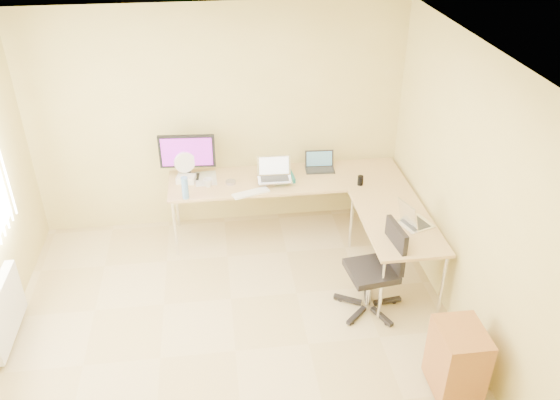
{
  "coord_description": "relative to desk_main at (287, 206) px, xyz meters",
  "views": [
    {
      "loc": [
        -0.08,
        -3.75,
        3.84
      ],
      "look_at": [
        0.55,
        1.1,
        0.9
      ],
      "focal_mm": 36.63,
      "sensor_mm": 36.0,
      "label": 1
    }
  ],
  "objects": [
    {
      "name": "laptop_black",
      "position": [
        0.41,
        0.14,
        0.47
      ],
      "size": [
        0.35,
        0.26,
        0.21
      ],
      "primitive_type": "cube",
      "rotation": [
        0.0,
        0.0,
        -0.06
      ],
      "color": "black",
      "rests_on": "desk_main"
    },
    {
      "name": "black_cup",
      "position": [
        0.78,
        -0.26,
        0.42
      ],
      "size": [
        0.07,
        0.07,
        0.11
      ],
      "primitive_type": "cylinder",
      "rotation": [
        0.0,
        0.0,
        -0.11
      ],
      "color": "black",
      "rests_on": "desk_main"
    },
    {
      "name": "desk_fan",
      "position": [
        -1.13,
        0.16,
        0.52
      ],
      "size": [
        0.3,
        0.3,
        0.3
      ],
      "primitive_type": "cylinder",
      "rotation": [
        0.0,
        0.0,
        0.29
      ],
      "color": "white",
      "rests_on": "desk_main"
    },
    {
      "name": "office_chair",
      "position": [
        0.62,
        -1.43,
        0.14
      ],
      "size": [
        0.63,
        0.63,
        0.95
      ],
      "primitive_type": "cube",
      "rotation": [
        0.0,
        0.0,
        0.12
      ],
      "color": "black",
      "rests_on": "ground"
    },
    {
      "name": "water_bottle",
      "position": [
        -1.13,
        -0.3,
        0.49
      ],
      "size": [
        0.09,
        0.09,
        0.25
      ],
      "primitive_type": "cylinder",
      "rotation": [
        0.0,
        0.0,
        -0.36
      ],
      "color": "#5F97D6",
      "rests_on": "desk_main"
    },
    {
      "name": "desk_return",
      "position": [
        0.98,
        -1.0,
        0.0
      ],
      "size": [
        0.7,
        1.3,
        0.73
      ],
      "primitive_type": "cube",
      "color": "tan",
      "rests_on": "ground"
    },
    {
      "name": "mouse",
      "position": [
        -0.04,
        -0.09,
        0.38
      ],
      "size": [
        0.11,
        0.08,
        0.04
      ],
      "primitive_type": "ellipsoid",
      "rotation": [
        0.0,
        0.0,
        -0.19
      ],
      "color": "silver",
      "rests_on": "desk_main"
    },
    {
      "name": "cd_stack",
      "position": [
        -0.64,
        -0.04,
        0.38
      ],
      "size": [
        0.13,
        0.13,
        0.03
      ],
      "primitive_type": "cylinder",
      "rotation": [
        0.0,
        0.0,
        -0.12
      ],
      "color": "silver",
      "rests_on": "desk_main"
    },
    {
      "name": "wall_back",
      "position": [
        -0.72,
        0.4,
        0.93
      ],
      "size": [
        4.5,
        0.0,
        4.5
      ],
      "primitive_type": "plane",
      "rotation": [
        1.57,
        0.0,
        0.0
      ],
      "color": "#CCBA66",
      "rests_on": "ground"
    },
    {
      "name": "white_box",
      "position": [
        -1.13,
        0.06,
        0.4
      ],
      "size": [
        0.23,
        0.19,
        0.07
      ],
      "primitive_type": "cube",
      "rotation": [
        0.0,
        0.0,
        -0.2
      ],
      "color": "silver",
      "rests_on": "desk_main"
    },
    {
      "name": "mug",
      "position": [
        -0.88,
        -0.08,
        0.41
      ],
      "size": [
        0.13,
        0.13,
        0.09
      ],
      "primitive_type": "imported",
      "rotation": [
        0.0,
        0.0,
        -0.37
      ],
      "color": "silver",
      "rests_on": "desk_main"
    },
    {
      "name": "laptop_center",
      "position": [
        -0.15,
        -0.11,
        0.54
      ],
      "size": [
        0.38,
        0.3,
        0.24
      ],
      "primitive_type": "cube",
      "rotation": [
        0.0,
        0.0,
        -0.03
      ],
      "color": "silver",
      "rests_on": "desk_main"
    },
    {
      "name": "wall_right",
      "position": [
        1.38,
        -1.85,
        0.93
      ],
      "size": [
        0.0,
        4.5,
        4.5
      ],
      "primitive_type": "plane",
      "rotation": [
        1.57,
        0.0,
        -1.57
      ],
      "color": "#CCBA66",
      "rests_on": "ground"
    },
    {
      "name": "ceiling",
      "position": [
        -0.72,
        -1.85,
        2.24
      ],
      "size": [
        4.5,
        4.5,
        0.0
      ],
      "primitive_type": "plane",
      "rotation": [
        3.14,
        0.0,
        0.0
      ],
      "color": "white",
      "rests_on": "ground"
    },
    {
      "name": "cabinet",
      "position": [
        1.04,
        -2.53,
        -0.01
      ],
      "size": [
        0.36,
        0.45,
        0.62
      ],
      "primitive_type": "cube",
      "rotation": [
        0.0,
        0.0,
        -0.0
      ],
      "color": "brown",
      "rests_on": "ground"
    },
    {
      "name": "monitor",
      "position": [
        -1.09,
        0.15,
        0.63
      ],
      "size": [
        0.63,
        0.24,
        0.53
      ],
      "primitive_type": "cube",
      "rotation": [
        0.0,
        0.0,
        -0.07
      ],
      "color": "black",
      "rests_on": "desk_main"
    },
    {
      "name": "desk_main",
      "position": [
        0.0,
        0.0,
        0.0
      ],
      "size": [
        2.65,
        0.7,
        0.73
      ],
      "primitive_type": "cube",
      "color": "tan",
      "rests_on": "ground"
    },
    {
      "name": "keyboard",
      "position": [
        -0.43,
        -0.3,
        0.37
      ],
      "size": [
        0.42,
        0.24,
        0.02
      ],
      "primitive_type": "cube",
      "rotation": [
        0.0,
        0.0,
        0.33
      ],
      "color": "white",
      "rests_on": "desk_main"
    },
    {
      "name": "floor",
      "position": [
        -0.72,
        -1.85,
        -0.36
      ],
      "size": [
        4.5,
        4.5,
        0.0
      ],
      "primitive_type": "plane",
      "color": "tan",
      "rests_on": "ground"
    },
    {
      "name": "radiator",
      "position": [
        -2.75,
        -1.45,
        -0.02
      ],
      "size": [
        0.09,
        0.8,
        0.55
      ],
      "primitive_type": "cube",
      "color": "white",
      "rests_on": "ground"
    },
    {
      "name": "papers",
      "position": [
        -0.91,
        0.1,
        0.37
      ],
      "size": [
        0.25,
        0.35,
        0.01
      ],
      "primitive_type": "cube",
      "rotation": [
        0.0,
        0.0,
        0.04
      ],
      "color": "beige",
      "rests_on": "desk_main"
    },
    {
      "name": "laptop_return",
      "position": [
        1.13,
        -1.11,
        0.48
      ],
      "size": [
        0.41,
        0.37,
        0.23
      ],
      "primitive_type": "cube",
      "rotation": [
        0.0,
        0.0,
        1.91
      ],
      "color": "silver",
      "rests_on": "desk_return"
    },
    {
      "name": "book_stack",
      "position": [
        -0.05,
        0.02,
        0.39
      ],
      "size": [
        0.26,
        0.34,
        0.05
      ],
      "primitive_type": "cube",
      "rotation": [
        0.0,
        0.0,
        0.07
      ],
      "color": "#1C726F",
      "rests_on": "desk_main"
    }
  ]
}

